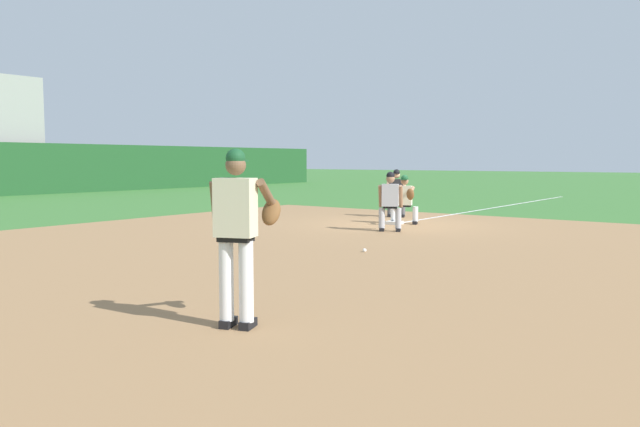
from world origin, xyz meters
The scene contains 9 objects.
ground_plane centered at (0.00, 0.00, 0.00)m, with size 160.00×160.00×0.00m, color #3D7533.
infield_dirt_patch centered at (-5.06, -1.99, 0.00)m, with size 18.00×18.00×0.01m, color #9E754C.
foul_line_stripe centered at (7.88, 0.00, 0.01)m, with size 15.76×0.10×0.00m, color white.
first_base_bag centered at (0.00, 0.00, 0.04)m, with size 0.38×0.38×0.09m, color white.
baseball centered at (-4.81, -2.13, 0.04)m, with size 0.07×0.07×0.07m, color white.
pitcher centered at (-10.08, -3.97, 1.06)m, with size 0.81×0.60×1.86m.
first_baseman centered at (0.19, -0.21, 0.73)m, with size 0.85×0.95×1.34m.
baserunner centered at (-1.55, -0.78, 0.79)m, with size 0.61×0.67×1.46m.
umpire centered at (1.91, 1.03, 0.79)m, with size 0.59×0.67×1.46m.
Camera 1 is at (-14.68, -8.45, 1.74)m, focal length 35.00 mm.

